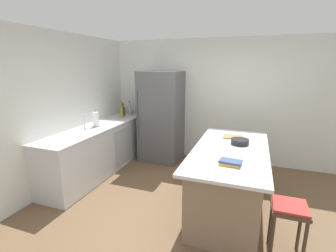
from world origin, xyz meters
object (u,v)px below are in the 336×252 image
object	(u,v)px
soda_bottle	(129,110)
mixing_bowl	(240,142)
bar_stool	(289,214)
sink_faucet	(85,121)
whiskey_bottle	(123,111)
cutting_board	(233,137)
refrigerator	(161,117)
cookbook_stack	(230,163)
hot_sauce_bottle	(130,111)
paper_towel_roll	(96,120)
vinegar_bottle	(123,111)
kitchen_island	(229,179)
olive_oil_bottle	(122,111)

from	to	relation	value
soda_bottle	mixing_bowl	xyz separation A→B (m)	(2.56, -1.33, -0.09)
bar_stool	sink_faucet	world-z (taller)	sink_faucet
whiskey_bottle	cutting_board	distance (m)	2.71
refrigerator	sink_faucet	world-z (taller)	refrigerator
cookbook_stack	mixing_bowl	size ratio (longest dim) A/B	1.03
bar_stool	hot_sauce_bottle	distance (m)	4.03
paper_towel_roll	cutting_board	world-z (taller)	paper_towel_roll
whiskey_bottle	cutting_board	world-z (taller)	whiskey_bottle
paper_towel_roll	cutting_board	distance (m)	2.52
soda_bottle	whiskey_bottle	world-z (taller)	soda_bottle
refrigerator	bar_stool	xyz separation A→B (m)	(2.32, -2.23, -0.45)
refrigerator	whiskey_bottle	distance (m)	0.94
vinegar_bottle	kitchen_island	bearing A→B (deg)	-29.11
sink_faucet	hot_sauce_bottle	size ratio (longest dim) A/B	1.53
refrigerator	whiskey_bottle	world-z (taller)	refrigerator
cutting_board	cookbook_stack	bearing A→B (deg)	-86.60
refrigerator	mixing_bowl	distance (m)	2.13
refrigerator	mixing_bowl	xyz separation A→B (m)	(1.73, -1.24, -0.00)
kitchen_island	cutting_board	bearing A→B (deg)	91.53
refrigerator	hot_sauce_bottle	world-z (taller)	refrigerator
kitchen_island	olive_oil_bottle	size ratio (longest dim) A/B	5.88
sink_faucet	soda_bottle	size ratio (longest dim) A/B	0.95
kitchen_island	bar_stool	xyz separation A→B (m)	(0.70, -0.72, 0.05)
sink_faucet	hot_sauce_bottle	bearing A→B (deg)	87.61
whiskey_bottle	cookbook_stack	world-z (taller)	whiskey_bottle
mixing_bowl	olive_oil_bottle	bearing A→B (deg)	158.05
cutting_board	mixing_bowl	bearing A→B (deg)	-68.82
cutting_board	kitchen_island	bearing A→B (deg)	-88.47
soda_bottle	cutting_board	size ratio (longest dim) A/B	0.98
soda_bottle	whiskey_bottle	xyz separation A→B (m)	(-0.11, -0.11, -0.02)
kitchen_island	sink_faucet	distance (m)	2.64
kitchen_island	soda_bottle	distance (m)	2.99
mixing_bowl	whiskey_bottle	bearing A→B (deg)	155.31
sink_faucet	cookbook_stack	size ratio (longest dim) A/B	1.12
bar_stool	kitchen_island	bearing A→B (deg)	133.99
refrigerator	paper_towel_roll	size ratio (longest dim) A/B	6.20
refrigerator	bar_stool	bearing A→B (deg)	-43.82
whiskey_bottle	olive_oil_bottle	size ratio (longest dim) A/B	0.77
sink_faucet	vinegar_bottle	bearing A→B (deg)	88.14
bar_stool	hot_sauce_bottle	bearing A→B (deg)	143.04
paper_towel_roll	kitchen_island	bearing A→B (deg)	-9.47
soda_bottle	mixing_bowl	bearing A→B (deg)	-27.53
whiskey_bottle	mixing_bowl	world-z (taller)	whiskey_bottle
paper_towel_roll	bar_stool	bearing A→B (deg)	-19.53
refrigerator	bar_stool	world-z (taller)	refrigerator
kitchen_island	olive_oil_bottle	distance (m)	2.87
soda_bottle	bar_stool	bearing A→B (deg)	-36.32
kitchen_island	whiskey_bottle	xyz separation A→B (m)	(-2.56, 1.49, 0.57)
paper_towel_roll	olive_oil_bottle	world-z (taller)	olive_oil_bottle
sink_faucet	soda_bottle	xyz separation A→B (m)	(0.11, 1.44, -0.03)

